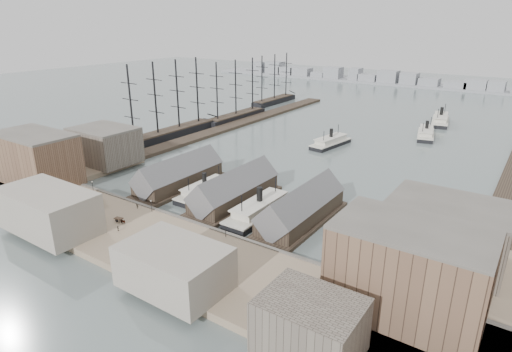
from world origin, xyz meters
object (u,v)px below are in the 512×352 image
Objects in this scene: horse_cart_left at (81,200)px; tram at (334,284)px; ferry_docked_west at (205,190)px; horse_cart_right at (230,266)px; horse_cart_center at (122,221)px.

tram is at bearing -67.06° from horse_cart_left.
horse_cart_right is at bearing -42.63° from ferry_docked_west.
ferry_docked_west is 5.34× the size of horse_cart_left.
ferry_docked_west is at bearing 147.69° from tram.
tram is at bearing -96.31° from horse_cart_center.
horse_cart_right is at bearing -173.80° from tram.
tram is 25.68m from horse_cart_right.
horse_cart_center is (24.15, -2.73, 0.00)m from horse_cart_left.
horse_cart_right reaches higher than horse_cart_left.
horse_cart_left is at bearing 173.81° from tram.
horse_cart_center is 42.32m from horse_cart_right.
tram is 67.40m from horse_cart_center.
horse_cart_center is at bearing 176.49° from tram.
horse_cart_center is 1.05× the size of horse_cart_right.
horse_cart_left is 1.01× the size of horse_cart_right.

